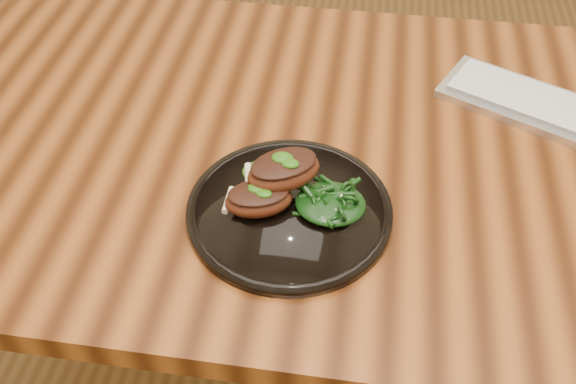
# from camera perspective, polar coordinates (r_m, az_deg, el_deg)

# --- Properties ---
(desk) EXTENTS (1.60, 0.80, 0.75)m
(desk) POSITION_cam_1_polar(r_m,az_deg,el_deg) (1.05, 9.04, 0.56)
(desk) COLOR #331606
(desk) RESTS_ON ground
(plate) EXTENTS (0.28, 0.28, 0.02)m
(plate) POSITION_cam_1_polar(r_m,az_deg,el_deg) (0.88, 0.13, -1.64)
(plate) COLOR black
(plate) RESTS_ON desk
(lamb_chop_front) EXTENTS (0.11, 0.08, 0.04)m
(lamb_chop_front) POSITION_cam_1_polar(r_m,az_deg,el_deg) (0.86, -2.67, -0.59)
(lamb_chop_front) COLOR #471C0D
(lamb_chop_front) RESTS_ON plate
(lamb_chop_back) EXTENTS (0.12, 0.11, 0.05)m
(lamb_chop_back) POSITION_cam_1_polar(r_m,az_deg,el_deg) (0.86, -0.43, 1.96)
(lamb_chop_back) COLOR #471C0D
(lamb_chop_back) RESTS_ON plate
(herb_smear) EXTENTS (0.08, 0.05, 0.01)m
(herb_smear) POSITION_cam_1_polar(r_m,az_deg,el_deg) (0.92, -1.50, 1.72)
(herb_smear) COLOR #144307
(herb_smear) RESTS_ON plate
(greens_heap) EXTENTS (0.10, 0.09, 0.04)m
(greens_heap) POSITION_cam_1_polar(r_m,az_deg,el_deg) (0.86, 3.82, -0.74)
(greens_heap) COLOR black
(greens_heap) RESTS_ON plate
(keyboard) EXTENTS (0.43, 0.29, 0.02)m
(keyboard) POSITION_cam_1_polar(r_m,az_deg,el_deg) (1.12, 23.76, 6.17)
(keyboard) COLOR #B7B9BC
(keyboard) RESTS_ON desk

